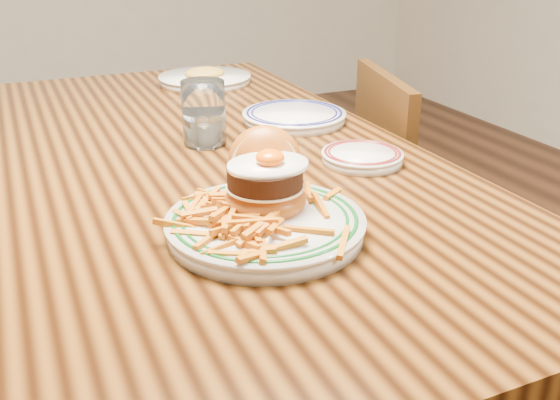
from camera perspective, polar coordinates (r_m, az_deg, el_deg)
name	(u,v)px	position (r m, az deg, el deg)	size (l,w,h in m)	color
table	(201,192)	(1.30, -7.25, 0.72)	(0.85, 1.60, 0.75)	black
chair_right	(416,219)	(1.70, 12.37, -1.71)	(0.48, 0.48, 0.84)	#3D230C
main_plate	(265,206)	(0.91, -1.36, -0.58)	(0.29, 0.31, 0.14)	silver
side_plate	(362,156)	(1.20, 7.52, 4.01)	(0.16, 0.16, 0.02)	silver
rear_plate	(294,116)	(1.45, 1.31, 7.70)	(0.24, 0.24, 0.03)	silver
water_glass	(204,117)	(1.29, -6.96, 7.54)	(0.09, 0.09, 0.13)	white
far_plate	(205,78)	(1.83, -6.88, 10.99)	(0.26, 0.26, 0.05)	silver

